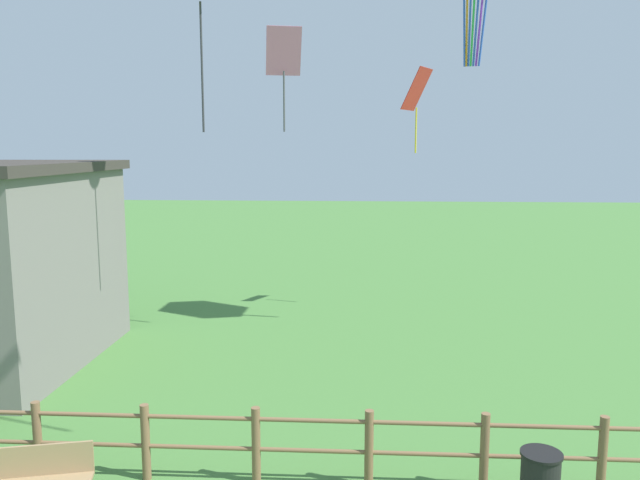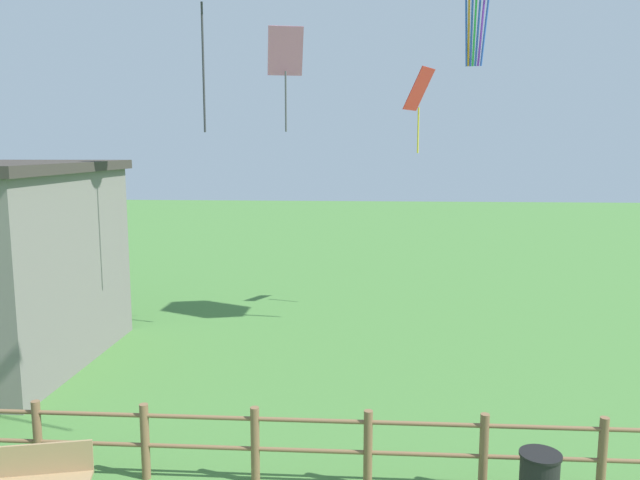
% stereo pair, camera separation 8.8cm
% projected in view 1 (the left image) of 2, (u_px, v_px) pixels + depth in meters
% --- Properties ---
extents(wooden_fence, '(16.16, 0.14, 1.25)m').
position_uv_depth(wooden_fence, '(312.00, 443.00, 9.78)').
color(wooden_fence, brown).
rests_on(wooden_fence, ground_plane).
extents(park_bench_by_building, '(1.66, 0.77, 0.98)m').
position_uv_depth(park_bench_by_building, '(35.00, 478.00, 9.07)').
color(park_bench_by_building, '#9E7F56').
rests_on(park_bench_by_building, ground_plane).
extents(kite_pink_diamond, '(1.00, 0.67, 2.69)m').
position_uv_depth(kite_pink_diamond, '(284.00, 58.00, 16.40)').
color(kite_pink_diamond, pink).
extents(kite_red_diamond, '(1.03, 1.18, 2.58)m').
position_uv_depth(kite_red_diamond, '(417.00, 94.00, 19.18)').
color(kite_red_diamond, red).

